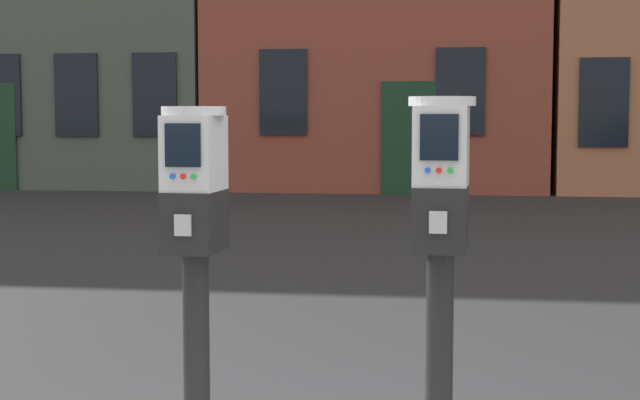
# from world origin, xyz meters

# --- Properties ---
(parking_meter_near_kerb) EXTENTS (0.23, 0.26, 1.37)m
(parking_meter_near_kerb) POSITION_xyz_m (-0.29, -0.11, 1.09)
(parking_meter_near_kerb) COLOR black
(parking_meter_near_kerb) RESTS_ON sidewalk_slab
(parking_meter_twin_adjacent) EXTENTS (0.23, 0.26, 1.40)m
(parking_meter_twin_adjacent) POSITION_xyz_m (0.53, -0.11, 1.11)
(parking_meter_twin_adjacent) COLOR black
(parking_meter_twin_adjacent) RESTS_ON sidewalk_slab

